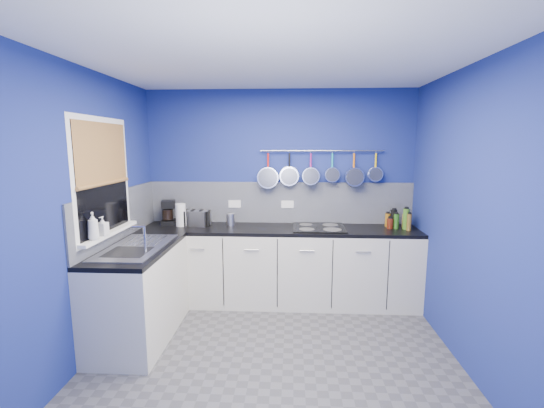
# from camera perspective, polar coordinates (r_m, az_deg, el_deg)

# --- Properties ---
(floor) EXTENTS (3.20, 3.00, 0.02)m
(floor) POSITION_cam_1_polar(r_m,az_deg,el_deg) (3.52, 0.16, -22.78)
(floor) COLOR #47474C
(floor) RESTS_ON ground
(ceiling) EXTENTS (3.20, 3.00, 0.02)m
(ceiling) POSITION_cam_1_polar(r_m,az_deg,el_deg) (3.06, 0.18, 21.55)
(ceiling) COLOR white
(ceiling) RESTS_ON ground
(wall_back) EXTENTS (3.20, 0.02, 2.50)m
(wall_back) POSITION_cam_1_polar(r_m,az_deg,el_deg) (4.54, 1.16, 1.52)
(wall_back) COLOR navy
(wall_back) RESTS_ON ground
(wall_front) EXTENTS (3.20, 0.02, 2.50)m
(wall_front) POSITION_cam_1_polar(r_m,az_deg,el_deg) (1.60, -2.72, -12.97)
(wall_front) COLOR navy
(wall_front) RESTS_ON ground
(wall_left) EXTENTS (0.02, 3.00, 2.50)m
(wall_left) POSITION_cam_1_polar(r_m,az_deg,el_deg) (3.52, -27.03, -1.72)
(wall_left) COLOR navy
(wall_left) RESTS_ON ground
(wall_right) EXTENTS (0.02, 3.00, 2.50)m
(wall_right) POSITION_cam_1_polar(r_m,az_deg,el_deg) (3.38, 28.64, -2.27)
(wall_right) COLOR navy
(wall_right) RESTS_ON ground
(backsplash_back) EXTENTS (3.20, 0.02, 0.50)m
(backsplash_back) POSITION_cam_1_polar(r_m,az_deg,el_deg) (4.53, 1.14, 0.23)
(backsplash_back) COLOR #9297A6
(backsplash_back) RESTS_ON wall_back
(backsplash_left) EXTENTS (0.02, 1.80, 0.50)m
(backsplash_left) POSITION_cam_1_polar(r_m,az_deg,el_deg) (4.05, -22.43, -1.55)
(backsplash_left) COLOR #9297A6
(backsplash_left) RESTS_ON wall_left
(cabinet_run_back) EXTENTS (3.20, 0.60, 0.86)m
(cabinet_run_back) POSITION_cam_1_polar(r_m,az_deg,el_deg) (4.42, 0.98, -9.61)
(cabinet_run_back) COLOR beige
(cabinet_run_back) RESTS_ON ground
(worktop_back) EXTENTS (3.20, 0.60, 0.04)m
(worktop_back) POSITION_cam_1_polar(r_m,az_deg,el_deg) (4.30, 1.00, -3.92)
(worktop_back) COLOR black
(worktop_back) RESTS_ON cabinet_run_back
(cabinet_run_left) EXTENTS (0.60, 1.20, 0.86)m
(cabinet_run_left) POSITION_cam_1_polar(r_m,az_deg,el_deg) (3.86, -19.76, -13.01)
(cabinet_run_left) COLOR beige
(cabinet_run_left) RESTS_ON ground
(worktop_left) EXTENTS (0.60, 1.20, 0.04)m
(worktop_left) POSITION_cam_1_polar(r_m,az_deg,el_deg) (3.72, -20.13, -6.57)
(worktop_left) COLOR black
(worktop_left) RESTS_ON cabinet_run_left
(window_frame) EXTENTS (0.01, 1.00, 1.10)m
(window_frame) POSITION_cam_1_polar(r_m,az_deg,el_deg) (3.73, -24.60, 3.66)
(window_frame) COLOR white
(window_frame) RESTS_ON wall_left
(window_glass) EXTENTS (0.01, 0.90, 1.00)m
(window_glass) POSITION_cam_1_polar(r_m,az_deg,el_deg) (3.72, -24.53, 3.66)
(window_glass) COLOR black
(window_glass) RESTS_ON wall_left
(bamboo_blind) EXTENTS (0.01, 0.90, 0.55)m
(bamboo_blind) POSITION_cam_1_polar(r_m,az_deg,el_deg) (3.71, -24.65, 7.13)
(bamboo_blind) COLOR #AA713F
(bamboo_blind) RESTS_ON wall_left
(window_sill) EXTENTS (0.10, 0.98, 0.03)m
(window_sill) POSITION_cam_1_polar(r_m,az_deg,el_deg) (3.79, -23.74, -4.09)
(window_sill) COLOR white
(window_sill) RESTS_ON wall_left
(sink_unit) EXTENTS (0.50, 0.95, 0.01)m
(sink_unit) POSITION_cam_1_polar(r_m,az_deg,el_deg) (3.72, -20.15, -6.21)
(sink_unit) COLOR silver
(sink_unit) RESTS_ON worktop_left
(mixer_tap) EXTENTS (0.12, 0.08, 0.26)m
(mixer_tap) POSITION_cam_1_polar(r_m,az_deg,el_deg) (3.46, -19.00, -5.10)
(mixer_tap) COLOR silver
(mixer_tap) RESTS_ON worktop_left
(socket_left) EXTENTS (0.15, 0.01, 0.09)m
(socket_left) POSITION_cam_1_polar(r_m,az_deg,el_deg) (4.57, -5.77, 0.01)
(socket_left) COLOR white
(socket_left) RESTS_ON backsplash_back
(socket_right) EXTENTS (0.15, 0.01, 0.09)m
(socket_right) POSITION_cam_1_polar(r_m,az_deg,el_deg) (4.52, 2.40, -0.06)
(socket_right) COLOR white
(socket_right) RESTS_ON backsplash_back
(pot_rail) EXTENTS (1.45, 0.02, 0.02)m
(pot_rail) POSITION_cam_1_polar(r_m,az_deg,el_deg) (4.45, 7.67, 8.14)
(pot_rail) COLOR silver
(pot_rail) RESTS_ON wall_back
(soap_bottle_a) EXTENTS (0.12, 0.12, 0.24)m
(soap_bottle_a) POSITION_cam_1_polar(r_m,az_deg,el_deg) (3.49, -25.86, -3.07)
(soap_bottle_a) COLOR white
(soap_bottle_a) RESTS_ON window_sill
(soap_bottle_b) EXTENTS (0.09, 0.09, 0.17)m
(soap_bottle_b) POSITION_cam_1_polar(r_m,az_deg,el_deg) (3.63, -24.64, -3.08)
(soap_bottle_b) COLOR white
(soap_bottle_b) RESTS_ON window_sill
(paper_towel) EXTENTS (0.12, 0.12, 0.27)m
(paper_towel) POSITION_cam_1_polar(r_m,az_deg,el_deg) (4.49, -13.89, -1.65)
(paper_towel) COLOR white
(paper_towel) RESTS_ON worktop_back
(coffee_maker) EXTENTS (0.20, 0.22, 0.29)m
(coffee_maker) POSITION_cam_1_polar(r_m,az_deg,el_deg) (4.60, -15.70, -1.29)
(coffee_maker) COLOR black
(coffee_maker) RESTS_ON worktop_back
(toaster) EXTENTS (0.32, 0.24, 0.18)m
(toaster) POSITION_cam_1_polar(r_m,az_deg,el_deg) (4.48, -11.41, -2.13)
(toaster) COLOR silver
(toaster) RESTS_ON worktop_back
(canister) EXTENTS (0.10, 0.10, 0.14)m
(canister) POSITION_cam_1_polar(r_m,az_deg,el_deg) (4.43, -6.39, -2.38)
(canister) COLOR silver
(canister) RESTS_ON worktop_back
(hob) EXTENTS (0.59, 0.52, 0.01)m
(hob) POSITION_cam_1_polar(r_m,az_deg,el_deg) (4.31, 7.22, -3.61)
(hob) COLOR black
(hob) RESTS_ON worktop_back
(pan_0) EXTENTS (0.26, 0.09, 0.45)m
(pan_0) POSITION_cam_1_polar(r_m,az_deg,el_deg) (4.44, -0.61, 5.33)
(pan_0) COLOR silver
(pan_0) RESTS_ON pot_rail
(pan_1) EXTENTS (0.22, 0.06, 0.41)m
(pan_1) POSITION_cam_1_polar(r_m,az_deg,el_deg) (4.43, 2.68, 5.52)
(pan_1) COLOR silver
(pan_1) RESTS_ON pot_rail
(pan_2) EXTENTS (0.21, 0.12, 0.40)m
(pan_2) POSITION_cam_1_polar(r_m,az_deg,el_deg) (4.44, 5.98, 5.60)
(pan_2) COLOR silver
(pan_2) RESTS_ON pot_rail
(pan_3) EXTENTS (0.18, 0.07, 0.37)m
(pan_3) POSITION_cam_1_polar(r_m,az_deg,el_deg) (4.46, 9.26, 5.72)
(pan_3) COLOR silver
(pan_3) RESTS_ON pot_rail
(pan_4) EXTENTS (0.22, 0.13, 0.41)m
(pan_4) POSITION_cam_1_polar(r_m,az_deg,el_deg) (4.49, 12.49, 5.38)
(pan_4) COLOR silver
(pan_4) RESTS_ON pot_rail
(pan_5) EXTENTS (0.17, 0.06, 0.36)m
(pan_5) POSITION_cam_1_polar(r_m,az_deg,el_deg) (4.54, 15.68, 5.63)
(pan_5) COLOR silver
(pan_5) RESTS_ON pot_rail
(condiment_0) EXTENTS (0.06, 0.06, 0.15)m
(condiment_0) POSITION_cam_1_polar(r_m,az_deg,el_deg) (4.58, 19.75, -2.44)
(condiment_0) COLOR olive
(condiment_0) RESTS_ON worktop_back
(condiment_1) EXTENTS (0.07, 0.07, 0.20)m
(condiment_1) POSITION_cam_1_polar(r_m,az_deg,el_deg) (4.56, 18.23, -2.09)
(condiment_1) COLOR black
(condiment_1) RESTS_ON worktop_back
(condiment_2) EXTENTS (0.06, 0.06, 0.15)m
(condiment_2) POSITION_cam_1_polar(r_m,az_deg,el_deg) (4.55, 17.39, -2.36)
(condiment_2) COLOR #8C5914
(condiment_2) RESTS_ON worktop_back
(condiment_3) EXTENTS (0.07, 0.07, 0.23)m
(condiment_3) POSITION_cam_1_polar(r_m,az_deg,el_deg) (4.47, 19.95, -2.18)
(condiment_3) COLOR #3F721E
(condiment_3) RESTS_ON worktop_back
(condiment_4) EXTENTS (0.06, 0.06, 0.17)m
(condiment_4) POSITION_cam_1_polar(r_m,az_deg,el_deg) (4.46, 18.59, -2.56)
(condiment_4) COLOR #265919
(condiment_4) RESTS_ON worktop_back
(condiment_5) EXTENTS (0.07, 0.07, 0.12)m
(condiment_5) POSITION_cam_1_polar(r_m,az_deg,el_deg) (4.45, 17.73, -2.88)
(condiment_5) COLOR #4C190C
(condiment_5) RESTS_ON worktop_back
(condiment_6) EXTENTS (0.05, 0.05, 0.19)m
(condiment_6) POSITION_cam_1_polar(r_m,az_deg,el_deg) (4.41, 20.36, -2.67)
(condiment_6) COLOR brown
(condiment_6) RESTS_ON worktop_back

